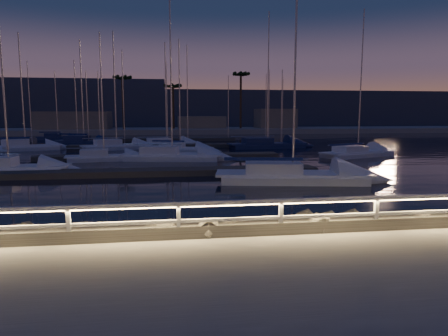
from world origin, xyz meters
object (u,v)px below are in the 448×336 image
Objects in this scene: sailboat_c at (170,155)px; sailboat_b at (6,168)px; sailboat_i at (24,147)px; sailboat_n at (83,142)px; guard_rail at (140,213)px; sailboat_f at (102,156)px; sailboat_h at (356,153)px; sailboat_d at (288,175)px; sailboat_j at (115,146)px; sailboat_l at (265,144)px; sailboat_m at (57,137)px; sailboat_g at (179,148)px; sailboat_k at (165,143)px.

sailboat_b is at bearing -137.71° from sailboat_c.
sailboat_i is 0.95× the size of sailboat_n.
sailboat_c reaches higher than guard_rail.
sailboat_f is 23.63m from sailboat_h.
sailboat_d is 1.17× the size of sailboat_j.
guard_rail is 2.95× the size of sailboat_c.
sailboat_b is at bearing -147.95° from sailboat_l.
sailboat_f is at bearing -67.85° from sailboat_m.
sailboat_b reaches higher than sailboat_f.
sailboat_n reaches higher than sailboat_b.
sailboat_i reaches higher than sailboat_m.
sailboat_i is (-16.12, 11.55, 0.00)m from sailboat_c.
sailboat_g reaches higher than sailboat_m.
sailboat_n is at bearing 41.28° from sailboat_i.
sailboat_d is (18.25, -5.71, 0.00)m from sailboat_b.
sailboat_i is 1.22× the size of sailboat_m.
sailboat_b reaches higher than sailboat_i.
sailboat_k is (10.68, 21.70, -0.03)m from sailboat_b.
sailboat_d reaches higher than sailboat_c.
sailboat_j is (-5.23, 36.00, -0.93)m from guard_rail.
sailboat_c is 1.08× the size of sailboat_h.
sailboat_n is (-10.80, 4.13, 0.04)m from sailboat_k.
sailboat_m is (-35.23, 30.14, -0.01)m from sailboat_h.
sailboat_k is (0.46, 39.46, -0.96)m from guard_rail.
sailboat_h is at bearing -11.83° from sailboat_n.
sailboat_c is (11.15, 6.75, 0.01)m from sailboat_b.
sailboat_g is (1.95, 32.13, -0.98)m from guard_rail.
sailboat_m is (-11.60, 30.15, 0.01)m from sailboat_f.
sailboat_c is at bearing -78.54° from sailboat_g.
sailboat_m is (-16.99, 15.55, -0.01)m from sailboat_k.
sailboat_h is 46.36m from sailboat_m.
sailboat_l is (4.38, 23.61, 0.01)m from sailboat_d.
sailboat_i is at bearing -84.84° from sailboat_m.
sailboat_d is 36.50m from sailboat_n.
sailboat_b is at bearing -68.76° from sailboat_n.
sailboat_l is at bearing 37.64° from sailboat_g.
sailboat_g is 17.58m from sailboat_i.
sailboat_m is (-17.46, 30.50, -0.05)m from sailboat_c.
sailboat_i reaches higher than guard_rail.
sailboat_j is (-13.26, 23.95, -0.00)m from sailboat_d.
sailboat_g is 11.04m from sailboat_l.
guard_rail is at bearing -60.68° from sailboat_b.
sailboat_g is at bearing 38.24° from sailboat_f.
sailboat_j is 17.65m from sailboat_l.
sailboat_l is at bearing -34.35° from sailboat_k.
sailboat_l is 1.17× the size of sailboat_n.
sailboat_f is at bearing -114.36° from sailboat_g.
sailboat_l is (22.63, 17.91, 0.01)m from sailboat_b.
sailboat_b is 24.19m from sailboat_k.
sailboat_n reaches higher than sailboat_m.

